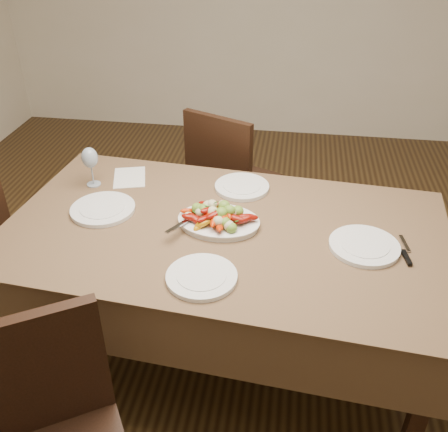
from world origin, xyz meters
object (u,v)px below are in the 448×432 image
plate_right (364,246)px  wine_glass (91,166)px  plate_far (242,187)px  plate_near (202,277)px  dining_table (224,297)px  plate_left (103,209)px  serving_platter (219,223)px  chair_far (235,181)px

plate_right → wine_glass: 1.28m
plate_far → plate_near: size_ratio=0.99×
dining_table → plate_near: size_ratio=7.08×
plate_left → wine_glass: bearing=119.8°
serving_platter → plate_far: (0.06, 0.32, -0.00)m
plate_left → plate_right: same height
plate_right → plate_near: same height
plate_left → plate_near: same height
dining_table → chair_far: 0.93m
chair_far → plate_left: size_ratio=3.38×
serving_platter → wine_glass: bearing=158.5°
dining_table → plate_near: (-0.03, -0.33, 0.39)m
serving_platter → plate_right: bearing=-7.1°
plate_right → plate_far: size_ratio=1.08×
plate_right → wine_glass: wine_glass is taller
chair_far → plate_near: (0.04, -1.25, 0.29)m
serving_platter → plate_far: bearing=79.4°
plate_far → plate_left: bearing=-153.8°
chair_far → serving_platter: (0.04, -0.90, 0.30)m
plate_near → chair_far: bearing=91.7°
plate_far → serving_platter: bearing=-100.6°
wine_glass → chair_far: bearing=46.8°
plate_far → wine_glass: (-0.71, -0.07, 0.09)m
plate_left → plate_near: bearing=-37.1°
serving_platter → plate_right: size_ratio=1.21×
plate_right → plate_far: same height
chair_far → plate_near: chair_far is taller
dining_table → plate_right: 0.69m
plate_near → wine_glass: wine_glass is taller
plate_right → wine_glass: (-1.24, 0.33, 0.09)m
chair_far → plate_left: bearing=85.1°
chair_far → plate_far: 0.65m
serving_platter → plate_right: 0.60m
dining_table → plate_near: bearing=-95.5°
chair_far → plate_right: bearing=147.3°
plate_left → plate_near: 0.65m
plate_near → plate_right: bearing=25.1°
serving_platter → chair_far: bearing=92.8°
plate_right → plate_near: (-0.60, -0.28, 0.00)m
plate_far → plate_near: (-0.07, -0.68, 0.00)m
serving_platter → plate_far: size_ratio=1.30×
chair_far → plate_right: 1.20m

